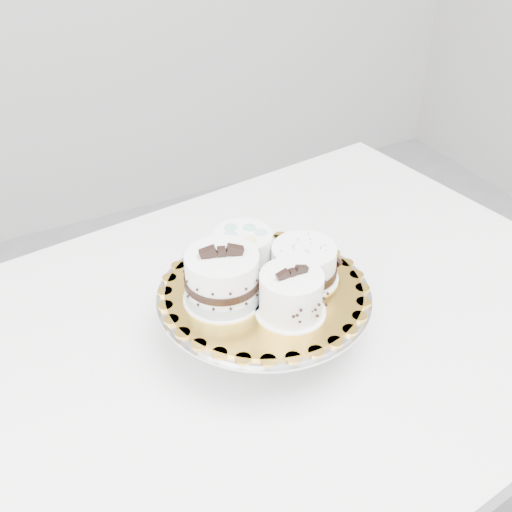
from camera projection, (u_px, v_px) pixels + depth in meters
name	position (u px, v px, depth m)	size (l,w,h in m)	color
table	(249.00, 362.00, 1.11)	(1.41, 1.04, 0.75)	white
cake_stand	(264.00, 305.00, 1.03)	(0.34, 0.34, 0.09)	gray
cake_board	(264.00, 290.00, 1.01)	(0.31, 0.31, 0.00)	gold
cake_swirl	(291.00, 295.00, 0.94)	(0.11, 0.11, 0.08)	white
cake_banded	(222.00, 279.00, 0.97)	(0.14, 0.14, 0.10)	white
cake_dots	(243.00, 251.00, 1.03)	(0.12, 0.12, 0.07)	white
cake_ribbon	(304.00, 264.00, 1.02)	(0.13, 0.13, 0.06)	white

